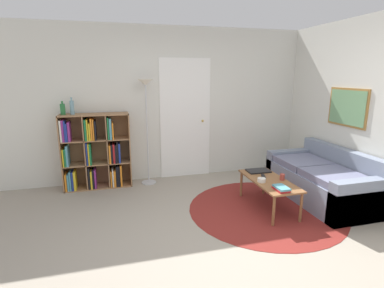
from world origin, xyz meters
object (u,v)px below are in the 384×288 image
at_px(bowl, 262,180).
at_px(cup, 282,177).
at_px(couch, 324,181).
at_px(laptop, 258,171).
at_px(bookshelf, 95,153).
at_px(bottle_middle, 72,107).
at_px(coffee_table, 269,183).
at_px(bottle_left, 63,109).
at_px(floor_lamp, 146,100).

distance_m(bowl, cup, 0.31).
bearing_deg(couch, laptop, 163.71).
xyz_separation_m(bookshelf, bottle_middle, (-0.28, 0.00, 0.74)).
distance_m(couch, coffee_table, 0.97).
relative_size(laptop, bottle_left, 1.60).
relative_size(floor_lamp, bottle_left, 8.36).
xyz_separation_m(laptop, bowl, (-0.16, -0.41, 0.02)).
bearing_deg(couch, bottle_middle, 158.87).
bearing_deg(couch, bottle_left, 159.37).
bearing_deg(bookshelf, laptop, -25.11).
height_order(laptop, cup, cup).
relative_size(coffee_table, bottle_middle, 3.91).
bearing_deg(laptop, couch, -16.29).
distance_m(coffee_table, bowl, 0.17).
xyz_separation_m(coffee_table, laptop, (0.02, 0.36, 0.05)).
bearing_deg(cup, bottle_middle, 151.25).
relative_size(floor_lamp, bowl, 15.86).
bearing_deg(floor_lamp, coffee_table, -43.79).
height_order(floor_lamp, bottle_left, floor_lamp).
bearing_deg(bottle_middle, bookshelf, -0.78).
bearing_deg(laptop, cup, -71.22).
height_order(floor_lamp, bottle_middle, floor_lamp).
xyz_separation_m(couch, coffee_table, (-0.96, -0.09, 0.09)).
height_order(coffee_table, cup, cup).
height_order(laptop, bowl, bowl).
relative_size(bookshelf, floor_lamp, 0.70).
height_order(bookshelf, coffee_table, bookshelf).
relative_size(bookshelf, coffee_table, 1.17).
relative_size(bowl, bottle_middle, 0.42).
height_order(bookshelf, floor_lamp, floor_lamp).
relative_size(floor_lamp, cup, 20.51).
relative_size(bookshelf, couch, 0.72).
bearing_deg(coffee_table, bowl, -161.01).
bearing_deg(bowl, floor_lamp, 132.37).
bearing_deg(bookshelf, bottle_middle, 179.22).
bearing_deg(bookshelf, coffee_table, -32.14).
xyz_separation_m(coffee_table, bottle_left, (-2.74, 1.48, 0.93)).
xyz_separation_m(bowl, cup, (0.30, -0.01, 0.02)).
bearing_deg(cup, bookshelf, 148.65).
height_order(floor_lamp, cup, floor_lamp).
bearing_deg(bowl, bottle_left, 149.56).
bearing_deg(bookshelf, bowl, -34.66).
distance_m(coffee_table, laptop, 0.37).
distance_m(couch, bowl, 1.12).
relative_size(floor_lamp, bottle_middle, 6.61).
height_order(bookshelf, bowl, bookshelf).
bearing_deg(bookshelf, couch, -22.70).
xyz_separation_m(bowl, bottle_middle, (-2.46, 1.51, 0.88)).
bearing_deg(bowl, bottle_middle, 148.45).
distance_m(floor_lamp, coffee_table, 2.30).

